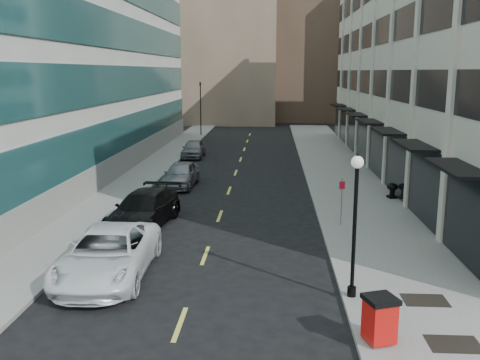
# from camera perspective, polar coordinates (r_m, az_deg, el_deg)

# --- Properties ---
(ground) EXTENTS (160.00, 160.00, 0.00)m
(ground) POSITION_cam_1_polar(r_m,az_deg,el_deg) (14.72, -7.82, -18.48)
(ground) COLOR black
(ground) RESTS_ON ground
(sidewalk_right) EXTENTS (5.00, 80.00, 0.15)m
(sidewalk_right) POSITION_cam_1_polar(r_m,az_deg,el_deg) (33.63, 11.68, -1.16)
(sidewalk_right) COLOR gray
(sidewalk_right) RESTS_ON ground
(sidewalk_left) EXTENTS (3.00, 80.00, 0.15)m
(sidewalk_left) POSITION_cam_1_polar(r_m,az_deg,el_deg) (34.52, -11.99, -0.84)
(sidewalk_left) COLOR gray
(sidewalk_left) RESTS_ON ground
(building_right) EXTENTS (15.30, 46.50, 18.25)m
(building_right) POSITION_cam_1_polar(r_m,az_deg,el_deg) (42.00, 23.99, 12.85)
(building_right) COLOR beige
(building_right) RESTS_ON ground
(building_left) EXTENTS (16.14, 46.00, 20.00)m
(building_left) POSITION_cam_1_polar(r_m,az_deg,el_deg) (43.72, -22.43, 14.19)
(building_left) COLOR silver
(building_left) RESTS_ON ground
(skyline_tan_near) EXTENTS (14.00, 18.00, 28.00)m
(skyline_tan_near) POSITION_cam_1_polar(r_m,az_deg,el_deg) (81.02, -1.29, 16.28)
(skyline_tan_near) COLOR #977A63
(skyline_tan_near) RESTS_ON ground
(skyline_brown) EXTENTS (12.00, 16.00, 34.00)m
(skyline_brown) POSITION_cam_1_polar(r_m,az_deg,el_deg) (85.19, 7.42, 17.99)
(skyline_brown) COLOR brown
(skyline_brown) RESTS_ON ground
(skyline_tan_far) EXTENTS (12.00, 14.00, 22.00)m
(skyline_tan_far) POSITION_cam_1_polar(r_m,az_deg,el_deg) (92.07, -7.15, 13.76)
(skyline_tan_far) COLOR #977A63
(skyline_tan_far) RESTS_ON ground
(skyline_stone) EXTENTS (10.00, 14.00, 20.00)m
(skyline_stone) POSITION_cam_1_polar(r_m,az_deg,el_deg) (80.00, 14.94, 13.09)
(skyline_stone) COLOR beige
(skyline_stone) RESTS_ON ground
(grate_mid) EXTENTS (1.40, 1.00, 0.01)m
(grate_mid) POSITION_cam_1_polar(r_m,az_deg,el_deg) (16.05, 21.86, -15.93)
(grate_mid) COLOR black
(grate_mid) RESTS_ON sidewalk_right
(grate_far) EXTENTS (1.40, 1.00, 0.01)m
(grate_far) POSITION_cam_1_polar(r_m,az_deg,el_deg) (18.46, 19.13, -12.02)
(grate_far) COLOR black
(grate_far) RESTS_ON sidewalk_right
(road_centerline) EXTENTS (0.15, 68.20, 0.01)m
(road_centerline) POSITION_cam_1_polar(r_m,az_deg,el_deg) (30.49, -1.63, -2.36)
(road_centerline) COLOR #D8CC4C
(road_centerline) RESTS_ON ground
(traffic_signal) EXTENTS (0.66, 0.66, 6.98)m
(traffic_signal) POSITION_cam_1_polar(r_m,az_deg,el_deg) (61.05, -4.26, 10.01)
(traffic_signal) COLOR black
(traffic_signal) RESTS_ON ground
(car_white_van) EXTENTS (3.10, 6.41, 1.76)m
(car_white_van) POSITION_cam_1_polar(r_m,az_deg,el_deg) (20.00, -13.89, -7.65)
(car_white_van) COLOR white
(car_white_van) RESTS_ON ground
(car_black_pickup) EXTENTS (3.12, 6.05, 1.68)m
(car_black_pickup) POSITION_cam_1_polar(r_m,az_deg,el_deg) (25.98, -10.25, -3.12)
(car_black_pickup) COLOR black
(car_black_pickup) RESTS_ON ground
(car_silver_sedan) EXTENTS (2.11, 4.80, 1.61)m
(car_silver_sedan) POSITION_cam_1_polar(r_m,az_deg,el_deg) (34.61, -6.33, 0.61)
(car_silver_sedan) COLOR gray
(car_silver_sedan) RESTS_ON ground
(car_grey_sedan) EXTENTS (1.85, 4.46, 1.51)m
(car_grey_sedan) POSITION_cam_1_polar(r_m,az_deg,el_deg) (46.34, -4.99, 3.35)
(car_grey_sedan) COLOR slate
(car_grey_sedan) RESTS_ON ground
(trash_bin) EXTENTS (1.03, 1.03, 1.31)m
(trash_bin) POSITION_cam_1_polar(r_m,az_deg,el_deg) (15.25, 14.68, -14.03)
(trash_bin) COLOR red
(trash_bin) RESTS_ON sidewalk_right
(lamppost) EXTENTS (0.39, 0.39, 4.73)m
(lamppost) POSITION_cam_1_polar(r_m,az_deg,el_deg) (17.26, 12.18, -3.53)
(lamppost) COLOR black
(lamppost) RESTS_ON sidewalk_right
(sign_post) EXTENTS (0.27, 0.06, 2.27)m
(sign_post) POSITION_cam_1_polar(r_m,az_deg,el_deg) (25.57, 10.80, -1.56)
(sign_post) COLOR slate
(sign_post) RESTS_ON sidewalk_right
(urn_planter) EXTENTS (0.63, 0.63, 0.88)m
(urn_planter) POSITION_cam_1_polar(r_m,az_deg,el_deg) (31.97, 15.94, -0.91)
(urn_planter) COLOR black
(urn_planter) RESTS_ON sidewalk_right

